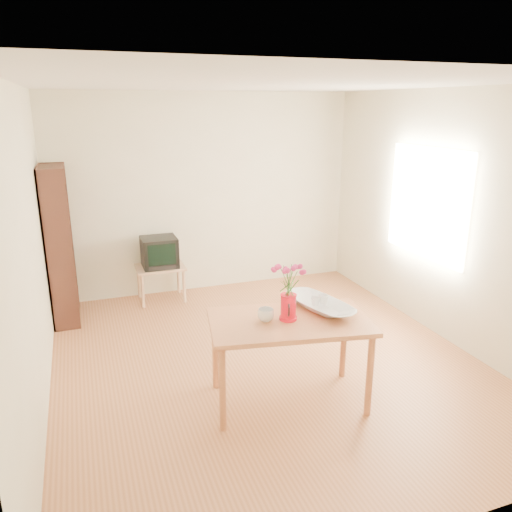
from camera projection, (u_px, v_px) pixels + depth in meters
name	position (u px, v px, depth m)	size (l,w,h in m)	color
room	(270.00, 233.00, 4.57)	(4.50, 4.50, 4.50)	#975935
table	(289.00, 330.00, 4.09)	(1.41, 0.96, 0.75)	#AB613A
tv_stand	(161.00, 272.00, 6.37)	(0.60, 0.45, 0.46)	tan
bookshelf	(60.00, 251.00, 5.67)	(0.28, 0.70, 1.80)	black
pitcher	(288.00, 308.00, 4.04)	(0.14, 0.22, 0.22)	red
flowers	(289.00, 275.00, 3.95)	(0.25, 0.25, 0.35)	#E73684
mug	(266.00, 315.00, 4.02)	(0.13, 0.13, 0.11)	white
bowl	(320.00, 285.00, 4.21)	(0.47, 0.47, 0.45)	white
teacup_a	(316.00, 290.00, 4.21)	(0.07, 0.07, 0.07)	white
teacup_b	(324.00, 288.00, 4.25)	(0.07, 0.07, 0.07)	white
television	(159.00, 251.00, 6.30)	(0.43, 0.41, 0.38)	black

